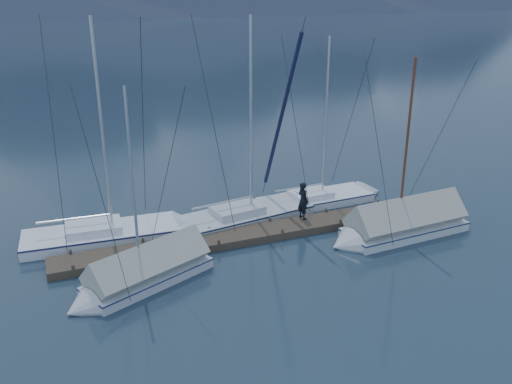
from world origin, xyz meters
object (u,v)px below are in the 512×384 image
sailboat_open_mid (261,213)px  sailboat_open_left (126,233)px  sailboat_open_right (330,198)px  person (303,201)px  sailboat_covered_far (138,277)px  sailboat_covered_near (396,227)px

sailboat_open_mid → sailboat_open_left: bearing=178.6°
sailboat_open_left → sailboat_open_right: (10.82, 0.42, -0.02)m
sailboat_open_mid → person: sailboat_open_mid is taller
sailboat_covered_far → sailboat_open_left: bearing=86.8°
sailboat_open_mid → sailboat_covered_far: size_ratio=1.26×
sailboat_open_right → sailboat_covered_near: sailboat_open_right is taller
sailboat_open_mid → person: size_ratio=5.82×
sailboat_open_left → sailboat_open_mid: bearing=-1.4°
sailboat_open_mid → sailboat_covered_near: (4.89, -4.30, 0.26)m
sailboat_open_left → sailboat_open_mid: sailboat_open_left is taller
sailboat_covered_far → person: size_ratio=4.62×
sailboat_covered_near → person: sailboat_covered_near is taller
sailboat_covered_near → sailboat_open_left: bearing=158.8°
sailboat_open_left → sailboat_covered_far: size_ratio=1.27×
sailboat_covered_near → person: (-3.41, 2.68, 0.80)m
sailboat_open_mid → sailboat_covered_far: 8.16m
sailboat_open_left → person: bearing=-12.4°
sailboat_open_left → sailboat_open_right: sailboat_open_left is taller
sailboat_open_mid → person: (1.48, -1.62, 1.06)m
sailboat_covered_near → sailboat_open_right: bearing=97.9°
person → sailboat_covered_far: bearing=97.8°
sailboat_open_mid → sailboat_open_right: 4.26m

